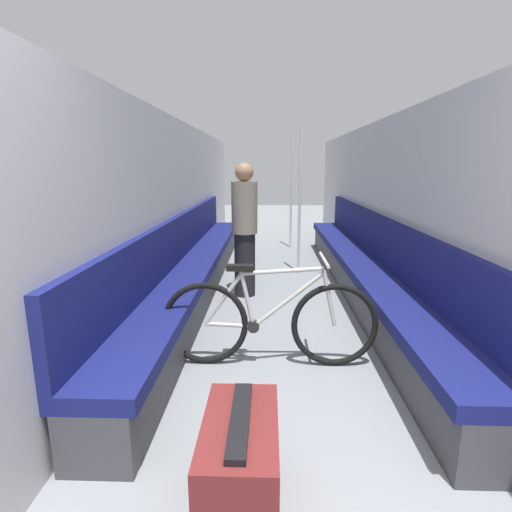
{
  "coord_description": "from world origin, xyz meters",
  "views": [
    {
      "loc": [
        -0.12,
        -0.92,
        1.52
      ],
      "look_at": [
        -0.28,
        3.84,
        0.44
      ],
      "focal_mm": 28.0,
      "sensor_mm": 36.0,
      "label": 1
    }
  ],
  "objects": [
    {
      "name": "grab_pole_near",
      "position": [
        0.29,
        6.6,
        1.0
      ],
      "size": [
        0.08,
        0.08,
        2.05
      ],
      "color": "gray",
      "rests_on": "ground"
    },
    {
      "name": "bench_seat_row_right",
      "position": [
        1.01,
        3.73,
        0.31
      ],
      "size": [
        0.46,
        6.0,
        0.96
      ],
      "color": "#3D3D42",
      "rests_on": "ground"
    },
    {
      "name": "bench_seat_row_left",
      "position": [
        -1.01,
        3.73,
        0.31
      ],
      "size": [
        0.46,
        6.0,
        0.96
      ],
      "color": "#3D3D42",
      "rests_on": "ground"
    },
    {
      "name": "wall_right",
      "position": [
        1.26,
        3.63,
        1.03
      ],
      "size": [
        0.1,
        10.47,
        2.07
      ],
      "primitive_type": "cube",
      "color": "#B2B2B7",
      "rests_on": "ground"
    },
    {
      "name": "wall_left",
      "position": [
        -1.26,
        3.63,
        1.03
      ],
      "size": [
        0.1,
        10.47,
        2.07
      ],
      "primitive_type": "cube",
      "color": "#B2B2B7",
      "rests_on": "ground"
    },
    {
      "name": "bicycle",
      "position": [
        -0.11,
        1.95,
        0.36
      ],
      "size": [
        1.66,
        0.46,
        0.86
      ],
      "rotation": [
        0.0,
        0.0,
        -0.08
      ],
      "color": "black",
      "rests_on": "ground"
    },
    {
      "name": "passenger_standing",
      "position": [
        -0.4,
        3.68,
        0.8
      ],
      "size": [
        0.3,
        0.3,
        1.56
      ],
      "rotation": [
        0.0,
        0.0,
        2.06
      ],
      "color": "black",
      "rests_on": "ground"
    },
    {
      "name": "grab_pole_far",
      "position": [
        0.31,
        4.76,
        1.0
      ],
      "size": [
        0.08,
        0.08,
        2.05
      ],
      "color": "gray",
      "rests_on": "ground"
    },
    {
      "name": "luggage_bag",
      "position": [
        -0.24,
        0.59,
        0.23
      ],
      "size": [
        0.33,
        0.62,
        0.47
      ],
      "color": "maroon",
      "rests_on": "ground"
    }
  ]
}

